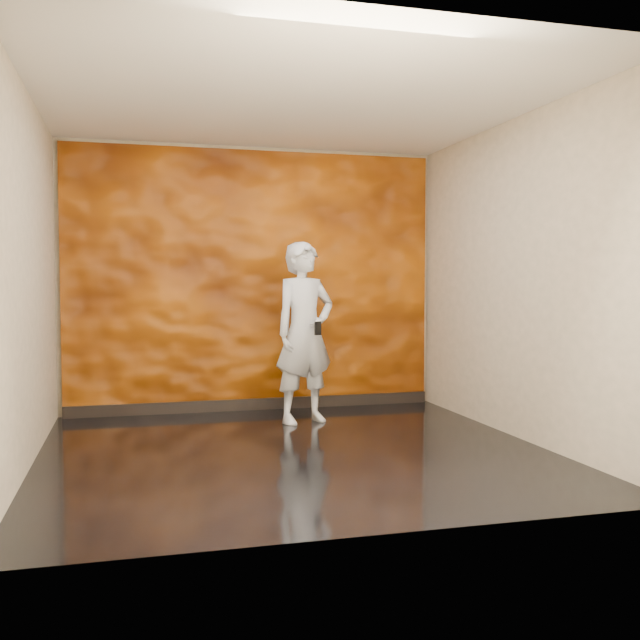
% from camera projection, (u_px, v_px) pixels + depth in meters
% --- Properties ---
extents(room, '(4.02, 4.02, 2.81)m').
position_uv_depth(room, '(295.00, 278.00, 5.69)').
color(room, black).
rests_on(room, ground).
extents(feature_wall, '(3.90, 0.06, 2.75)m').
position_uv_depth(feature_wall, '(254.00, 281.00, 7.59)').
color(feature_wall, '#C35B07').
rests_on(feature_wall, ground).
extents(baseboard, '(3.90, 0.04, 0.12)m').
position_uv_depth(baseboard, '(255.00, 404.00, 7.62)').
color(baseboard, black).
rests_on(baseboard, ground).
extents(man, '(0.74, 0.60, 1.75)m').
position_uv_depth(man, '(305.00, 332.00, 6.90)').
color(man, '#ACB2BE').
rests_on(man, ground).
extents(phone, '(0.07, 0.04, 0.13)m').
position_uv_depth(phone, '(318.00, 328.00, 6.71)').
color(phone, black).
rests_on(phone, man).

